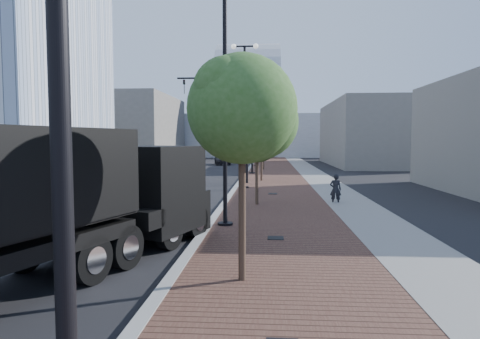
{
  "coord_description": "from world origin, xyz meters",
  "views": [
    {
      "loc": [
        2.19,
        -5.12,
        3.2
      ],
      "look_at": [
        1.0,
        12.0,
        2.0
      ],
      "focal_mm": 31.63,
      "sensor_mm": 36.0,
      "label": 1
    }
  ],
  "objects": [
    {
      "name": "tree_2",
      "position": [
        1.65,
        27.02,
        3.98
      ],
      "size": [
        2.45,
        2.41,
        5.21
      ],
      "color": "#382619",
      "rests_on": "ground"
    },
    {
      "name": "pedestrian",
      "position": [
        5.46,
        15.85,
        0.77
      ],
      "size": [
        0.6,
        0.43,
        1.54
      ],
      "primitive_type": "imported",
      "rotation": [
        0.0,
        0.0,
        3.02
      ],
      "color": "black",
      "rests_on": "ground"
    },
    {
      "name": "curb",
      "position": [
        0.0,
        40.0,
        0.07
      ],
      "size": [
        0.3,
        140.0,
        0.14
      ],
      "primitive_type": "cube",
      "color": "gray",
      "rests_on": "ground"
    },
    {
      "name": "dump_truck",
      "position": [
        -2.59,
        4.62,
        1.46
      ],
      "size": [
        6.73,
        13.46,
        3.46
      ],
      "rotation": [
        0.0,
        0.0,
        -0.33
      ],
      "color": "black",
      "rests_on": "ground"
    },
    {
      "name": "west_sidewalk",
      "position": [
        -13.0,
        40.0,
        0.06
      ],
      "size": [
        4.0,
        140.0,
        0.12
      ],
      "primitive_type": "cube",
      "color": "slate",
      "rests_on": "ground"
    },
    {
      "name": "tree_0",
      "position": [
        1.65,
        4.02,
        3.85
      ],
      "size": [
        2.43,
        2.38,
        5.06
      ],
      "color": "#382619",
      "rests_on": "ground"
    },
    {
      "name": "dark_car_far",
      "position": [
        -3.9,
        49.48,
        0.7
      ],
      "size": [
        2.73,
        5.06,
        1.39
      ],
      "primitive_type": "imported",
      "rotation": [
        0.0,
        0.0,
        0.17
      ],
      "color": "black",
      "rests_on": "ground"
    },
    {
      "name": "convention_center",
      "position": [
        -2.0,
        85.0,
        6.0
      ],
      "size": [
        50.0,
        30.0,
        50.0
      ],
      "color": "#9B9FA5",
      "rests_on": "ground"
    },
    {
      "name": "streetlight_4",
      "position": [
        0.6,
        46.0,
        4.82
      ],
      "size": [
        1.72,
        0.56,
        9.28
      ],
      "color": "black",
      "rests_on": "ground"
    },
    {
      "name": "streetlight_3",
      "position": [
        0.49,
        34.0,
        4.34
      ],
      "size": [
        1.44,
        0.56,
        9.21
      ],
      "color": "black",
      "rests_on": "ground"
    },
    {
      "name": "tree_1",
      "position": [
        1.65,
        15.02,
        3.32
      ],
      "size": [
        2.45,
        2.41,
        4.54
      ],
      "color": "#382619",
      "rests_on": "ground"
    },
    {
      "name": "utility_cover_1",
      "position": [
        2.4,
        8.0,
        0.13
      ],
      "size": [
        0.5,
        0.5,
        0.02
      ],
      "primitive_type": "cube",
      "color": "black",
      "rests_on": "sidewalk"
    },
    {
      "name": "streetlight_2",
      "position": [
        0.6,
        22.0,
        4.82
      ],
      "size": [
        1.72,
        0.56,
        9.28
      ],
      "color": "black",
      "rests_on": "ground"
    },
    {
      "name": "sidewalk",
      "position": [
        3.5,
        40.0,
        0.06
      ],
      "size": [
        7.0,
        140.0,
        0.12
      ],
      "primitive_type": "cube",
      "color": "#4C2D23",
      "rests_on": "ground"
    },
    {
      "name": "commercial_block_nw",
      "position": [
        -20.0,
        60.0,
        5.0
      ],
      "size": [
        14.0,
        20.0,
        10.0
      ],
      "primitive_type": "cube",
      "color": "#5F5C56",
      "rests_on": "ground"
    },
    {
      "name": "dark_car_mid",
      "position": [
        -7.9,
        35.5,
        0.7
      ],
      "size": [
        3.48,
        5.45,
        1.4
      ],
      "primitive_type": "imported",
      "rotation": [
        0.0,
        0.0,
        0.25
      ],
      "color": "black",
      "rests_on": "ground"
    },
    {
      "name": "utility_cover_2",
      "position": [
        2.4,
        19.0,
        0.13
      ],
      "size": [
        0.5,
        0.5,
        0.02
      ],
      "primitive_type": "cube",
      "color": "black",
      "rests_on": "sidewalk"
    },
    {
      "name": "traffic_mast",
      "position": [
        -0.3,
        25.0,
        4.98
      ],
      "size": [
        5.09,
        0.2,
        8.0
      ],
      "color": "black",
      "rests_on": "ground"
    },
    {
      "name": "streetlight_1",
      "position": [
        0.49,
        10.0,
        4.34
      ],
      "size": [
        1.44,
        0.56,
        9.21
      ],
      "color": "black",
      "rests_on": "ground"
    },
    {
      "name": "concrete_strip",
      "position": [
        6.2,
        40.0,
        0.07
      ],
      "size": [
        2.4,
        140.0,
        0.13
      ],
      "primitive_type": "cube",
      "color": "slate",
      "rests_on": "ground"
    },
    {
      "name": "white_sedan",
      "position": [
        -3.12,
        9.26,
        0.8
      ],
      "size": [
        3.57,
        5.12,
        1.6
      ],
      "primitive_type": "imported",
      "rotation": [
        0.0,
        0.0,
        -0.43
      ],
      "color": "white",
      "rests_on": "ground"
    },
    {
      "name": "commercial_block_ne",
      "position": [
        16.0,
        50.0,
        4.0
      ],
      "size": [
        12.0,
        22.0,
        8.0
      ],
      "primitive_type": "cube",
      "color": "slate",
      "rests_on": "ground"
    },
    {
      "name": "tree_3",
      "position": [
        1.65,
        39.02,
        3.38
      ],
      "size": [
        2.3,
        2.24,
        4.51
      ],
      "color": "#382619",
      "rests_on": "ground"
    }
  ]
}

